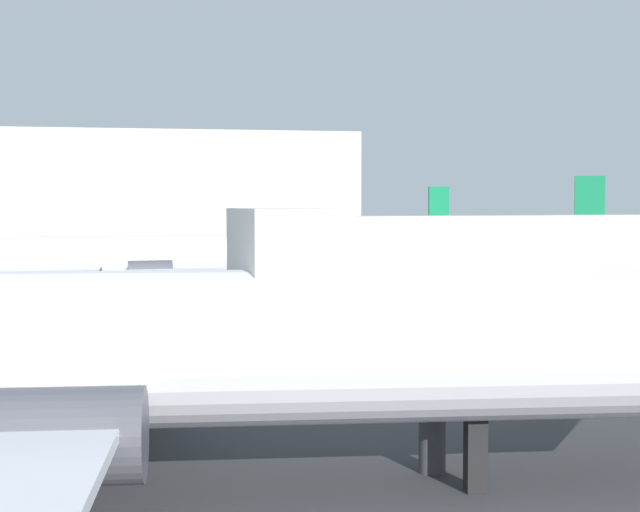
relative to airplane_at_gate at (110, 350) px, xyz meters
The scene contains 5 objects.
airplane_at_gate is the anchor object (origin of this frame).
airplane_distant 42.77m from the airplane_at_gate, 87.99° to the left, with size 35.51×26.42×10.65m.
airplane_far_right 77.17m from the airplane_at_gate, 72.60° to the left, with size 26.32×24.38×8.54m.
jet_bridge 12.76m from the airplane_at_gate, ahead, with size 21.22×4.98×6.79m.
terminal_building 101.28m from the airplane_at_gate, 96.75° to the left, with size 78.42×20.46×15.30m, color beige.
Camera 1 is at (-2.24, -8.21, 6.95)m, focal length 54.35 mm.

